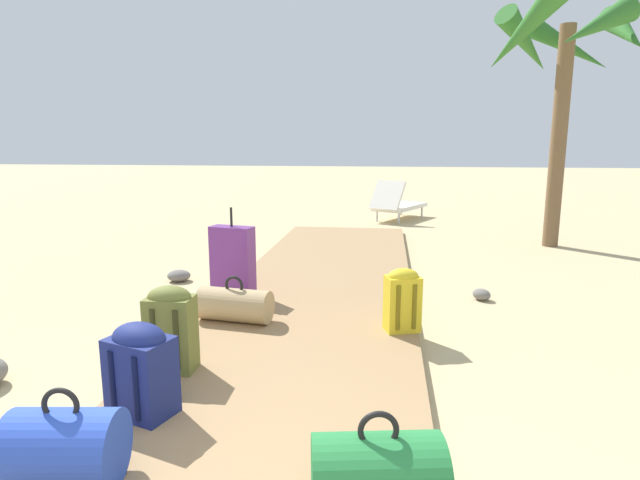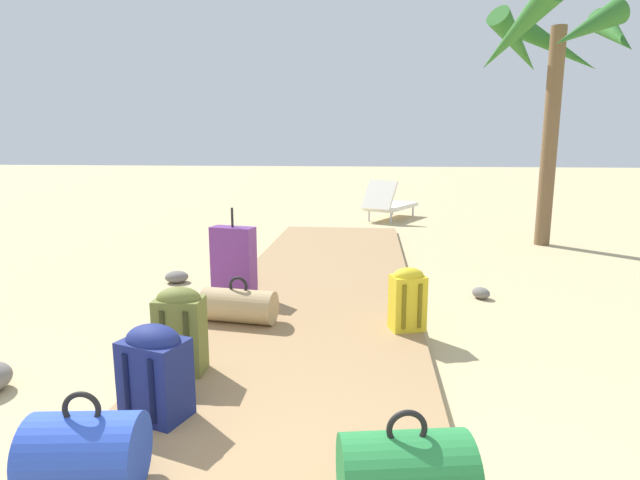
{
  "view_description": "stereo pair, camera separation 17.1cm",
  "coord_description": "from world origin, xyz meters",
  "px_view_note": "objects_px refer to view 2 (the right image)",
  "views": [
    {
      "loc": [
        0.67,
        -0.78,
        1.56
      ],
      "look_at": [
        -0.02,
        4.5,
        0.55
      ],
      "focal_mm": 28.85,
      "sensor_mm": 36.0,
      "label": 1
    },
    {
      "loc": [
        0.5,
        -0.8,
        1.56
      ],
      "look_at": [
        -0.02,
        4.5,
        0.55
      ],
      "focal_mm": 28.85,
      "sensor_mm": 36.0,
      "label": 2
    }
  ],
  "objects_px": {
    "palm_tree_far_right": "(555,54)",
    "duffel_bag_tan": "(239,306)",
    "suitcase_purple": "(234,261)",
    "duffel_bag_green": "(405,476)",
    "lounge_chair": "(389,204)",
    "backpack_yellow": "(408,297)",
    "backpack_olive": "(180,328)",
    "backpack_navy": "(155,369)",
    "duffel_bag_blue": "(86,452)"
  },
  "relations": [
    {
      "from": "duffel_bag_tan",
      "to": "backpack_yellow",
      "type": "relative_size",
      "value": 1.27
    },
    {
      "from": "suitcase_purple",
      "to": "duffel_bag_blue",
      "type": "xyz_separation_m",
      "value": [
        0.12,
        -2.89,
        -0.17
      ]
    },
    {
      "from": "palm_tree_far_right",
      "to": "lounge_chair",
      "type": "xyz_separation_m",
      "value": [
        -2.28,
        2.34,
        -2.51
      ]
    },
    {
      "from": "backpack_olive",
      "to": "backpack_yellow",
      "type": "relative_size",
      "value": 1.13
    },
    {
      "from": "suitcase_purple",
      "to": "duffel_bag_green",
      "type": "bearing_deg",
      "value": -63.15
    },
    {
      "from": "duffel_bag_green",
      "to": "lounge_chair",
      "type": "distance_m",
      "value": 8.68
    },
    {
      "from": "duffel_bag_green",
      "to": "lounge_chair",
      "type": "bearing_deg",
      "value": 88.58
    },
    {
      "from": "palm_tree_far_right",
      "to": "lounge_chair",
      "type": "bearing_deg",
      "value": 134.24
    },
    {
      "from": "backpack_olive",
      "to": "palm_tree_far_right",
      "type": "xyz_separation_m",
      "value": [
        3.86,
        5.15,
        2.46
      ]
    },
    {
      "from": "backpack_yellow",
      "to": "duffel_bag_blue",
      "type": "bearing_deg",
      "value": -125.78
    },
    {
      "from": "duffel_bag_blue",
      "to": "palm_tree_far_right",
      "type": "relative_size",
      "value": 0.14
    },
    {
      "from": "duffel_bag_tan",
      "to": "backpack_yellow",
      "type": "distance_m",
      "value": 1.4
    },
    {
      "from": "duffel_bag_tan",
      "to": "duffel_bag_blue",
      "type": "relative_size",
      "value": 1.26
    },
    {
      "from": "duffel_bag_blue",
      "to": "suitcase_purple",
      "type": "bearing_deg",
      "value": 92.39
    },
    {
      "from": "backpack_navy",
      "to": "backpack_yellow",
      "type": "height_order",
      "value": "backpack_navy"
    },
    {
      "from": "suitcase_purple",
      "to": "backpack_olive",
      "type": "bearing_deg",
      "value": -86.44
    },
    {
      "from": "backpack_olive",
      "to": "backpack_yellow",
      "type": "bearing_deg",
      "value": 31.39
    },
    {
      "from": "backpack_olive",
      "to": "lounge_chair",
      "type": "distance_m",
      "value": 7.65
    },
    {
      "from": "duffel_bag_tan",
      "to": "suitcase_purple",
      "type": "bearing_deg",
      "value": 107.76
    },
    {
      "from": "duffel_bag_green",
      "to": "palm_tree_far_right",
      "type": "relative_size",
      "value": 0.16
    },
    {
      "from": "duffel_bag_tan",
      "to": "palm_tree_far_right",
      "type": "height_order",
      "value": "palm_tree_far_right"
    },
    {
      "from": "backpack_yellow",
      "to": "duffel_bag_blue",
      "type": "distance_m",
      "value": 2.58
    },
    {
      "from": "backpack_yellow",
      "to": "palm_tree_far_right",
      "type": "distance_m",
      "value": 5.43
    },
    {
      "from": "palm_tree_far_right",
      "to": "backpack_olive",
      "type": "bearing_deg",
      "value": -126.9
    },
    {
      "from": "duffel_bag_green",
      "to": "lounge_chair",
      "type": "xyz_separation_m",
      "value": [
        0.22,
        8.68,
        0.07
      ]
    },
    {
      "from": "lounge_chair",
      "to": "palm_tree_far_right",
      "type": "bearing_deg",
      "value": -45.76
    },
    {
      "from": "backpack_olive",
      "to": "suitcase_purple",
      "type": "relative_size",
      "value": 0.66
    },
    {
      "from": "duffel_bag_tan",
      "to": "backpack_yellow",
      "type": "bearing_deg",
      "value": -1.76
    },
    {
      "from": "backpack_navy",
      "to": "lounge_chair",
      "type": "xyz_separation_m",
      "value": [
        1.52,
        8.04,
        -0.03
      ]
    },
    {
      "from": "duffel_bag_tan",
      "to": "backpack_navy",
      "type": "distance_m",
      "value": 1.54
    },
    {
      "from": "suitcase_purple",
      "to": "lounge_chair",
      "type": "bearing_deg",
      "value": 73.62
    },
    {
      "from": "suitcase_purple",
      "to": "backpack_yellow",
      "type": "xyz_separation_m",
      "value": [
        1.63,
        -0.79,
        -0.07
      ]
    },
    {
      "from": "palm_tree_far_right",
      "to": "backpack_yellow",
      "type": "bearing_deg",
      "value": -119.04
    },
    {
      "from": "suitcase_purple",
      "to": "palm_tree_far_right",
      "type": "bearing_deg",
      "value": 40.77
    },
    {
      "from": "backpack_olive",
      "to": "palm_tree_far_right",
      "type": "bearing_deg",
      "value": 53.1
    },
    {
      "from": "palm_tree_far_right",
      "to": "duffel_bag_tan",
      "type": "bearing_deg",
      "value": -131.79
    },
    {
      "from": "lounge_chair",
      "to": "backpack_yellow",
      "type": "bearing_deg",
      "value": -90.56
    },
    {
      "from": "backpack_yellow",
      "to": "palm_tree_far_right",
      "type": "xyz_separation_m",
      "value": [
        2.34,
        4.22,
        2.49
      ]
    },
    {
      "from": "duffel_bag_green",
      "to": "backpack_olive",
      "type": "bearing_deg",
      "value": 138.86
    },
    {
      "from": "duffel_bag_green",
      "to": "suitcase_purple",
      "type": "bearing_deg",
      "value": 116.85
    },
    {
      "from": "backpack_navy",
      "to": "duffel_bag_blue",
      "type": "bearing_deg",
      "value": -95.05
    },
    {
      "from": "backpack_navy",
      "to": "palm_tree_far_right",
      "type": "bearing_deg",
      "value": 56.35
    },
    {
      "from": "duffel_bag_blue",
      "to": "backpack_navy",
      "type": "bearing_deg",
      "value": 84.95
    },
    {
      "from": "duffel_bag_blue",
      "to": "palm_tree_far_right",
      "type": "xyz_separation_m",
      "value": [
        3.85,
        6.31,
        2.58
      ]
    },
    {
      "from": "backpack_navy",
      "to": "duffel_bag_tan",
      "type": "bearing_deg",
      "value": 87.52
    },
    {
      "from": "duffel_bag_green",
      "to": "duffel_bag_tan",
      "type": "bearing_deg",
      "value": 119.71
    },
    {
      "from": "backpack_olive",
      "to": "lounge_chair",
      "type": "height_order",
      "value": "lounge_chair"
    },
    {
      "from": "duffel_bag_tan",
      "to": "suitcase_purple",
      "type": "distance_m",
      "value": 0.81
    },
    {
      "from": "backpack_yellow",
      "to": "duffel_bag_green",
      "type": "bearing_deg",
      "value": -94.07
    },
    {
      "from": "duffel_bag_tan",
      "to": "duffel_bag_green",
      "type": "relative_size",
      "value": 1.13
    }
  ]
}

